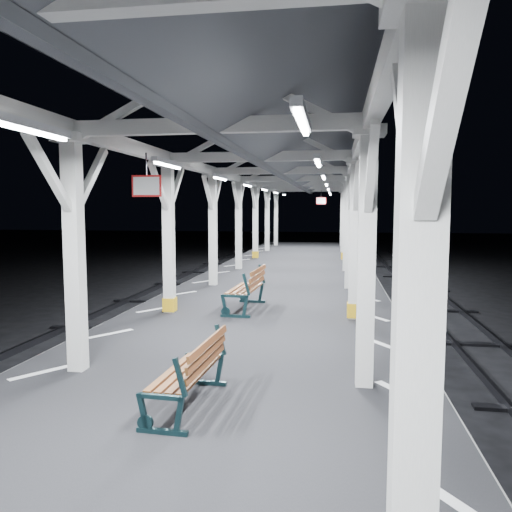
# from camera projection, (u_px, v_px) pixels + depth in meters

# --- Properties ---
(ground) EXTENTS (120.00, 120.00, 0.00)m
(ground) POSITION_uv_depth(u_px,v_px,m) (242.00, 394.00, 8.88)
(ground) COLOR black
(ground) RESTS_ON ground
(platform) EXTENTS (6.00, 50.00, 1.00)m
(platform) POSITION_uv_depth(u_px,v_px,m) (242.00, 367.00, 8.83)
(platform) COLOR black
(platform) RESTS_ON ground
(hazard_stripes_left) EXTENTS (1.00, 48.00, 0.01)m
(hazard_stripes_left) POSITION_uv_depth(u_px,v_px,m) (111.00, 334.00, 9.17)
(hazard_stripes_left) COLOR silver
(hazard_stripes_left) RESTS_ON platform
(hazard_stripes_right) EXTENTS (1.00, 48.00, 0.01)m
(hazard_stripes_right) POSITION_uv_depth(u_px,v_px,m) (384.00, 345.00, 8.40)
(hazard_stripes_right) COLOR silver
(hazard_stripes_right) RESTS_ON platform
(canopy) EXTENTS (5.40, 49.00, 4.65)m
(canopy) POSITION_uv_depth(u_px,v_px,m) (241.00, 133.00, 8.42)
(canopy) COLOR silver
(canopy) RESTS_ON platform
(bench_near) EXTENTS (0.65, 1.55, 0.83)m
(bench_near) POSITION_uv_depth(u_px,v_px,m) (193.00, 370.00, 5.76)
(bench_near) COLOR black
(bench_near) RESTS_ON platform
(bench_mid) EXTENTS (0.75, 1.80, 0.96)m
(bench_mid) POSITION_uv_depth(u_px,v_px,m) (249.00, 287.00, 11.28)
(bench_mid) COLOR black
(bench_mid) RESTS_ON platform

